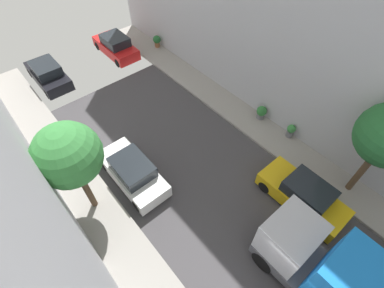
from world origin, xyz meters
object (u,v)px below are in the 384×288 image
(street_tree_2, at_px, (68,156))
(potted_plant_5, at_px, (261,112))
(parked_car_right_3, at_px, (116,46))
(parked_car_left_2, at_px, (133,172))
(potted_plant_1, at_px, (291,130))
(parked_car_left_3, at_px, (48,74))
(potted_plant_3, at_px, (157,41))
(parked_car_right_2, at_px, (304,195))

(street_tree_2, relative_size, potted_plant_5, 5.90)
(potted_plant_5, bearing_deg, parked_car_right_3, 103.69)
(parked_car_left_2, distance_m, potted_plant_1, 9.11)
(parked_car_left_3, bearing_deg, parked_car_left_2, -90.00)
(parked_car_left_2, height_order, parked_car_right_3, same)
(parked_car_left_2, bearing_deg, parked_car_left_3, 90.00)
(parked_car_right_3, height_order, potted_plant_3, parked_car_right_3)
(parked_car_left_3, relative_size, potted_plant_1, 4.97)
(potted_plant_1, bearing_deg, parked_car_left_2, 158.26)
(parked_car_left_2, distance_m, parked_car_right_3, 12.07)
(parked_car_left_3, bearing_deg, parked_car_right_3, 1.01)
(parked_car_left_3, relative_size, potted_plant_3, 4.55)
(parked_car_left_3, bearing_deg, potted_plant_3, -8.52)
(potted_plant_3, bearing_deg, parked_car_right_3, 155.37)
(parked_car_right_3, relative_size, potted_plant_5, 4.81)
(parked_car_right_3, relative_size, potted_plant_1, 4.97)
(parked_car_left_2, height_order, potted_plant_3, parked_car_left_2)
(street_tree_2, height_order, potted_plant_5, street_tree_2)
(parked_car_right_3, distance_m, potted_plant_3, 3.22)
(parked_car_right_3, distance_m, street_tree_2, 13.63)
(street_tree_2, bearing_deg, potted_plant_1, -17.48)
(street_tree_2, distance_m, potted_plant_5, 11.19)
(potted_plant_1, bearing_deg, potted_plant_3, 90.62)
(parked_car_right_3, bearing_deg, potted_plant_3, -24.63)
(parked_car_left_3, xyz_separation_m, street_tree_2, (-2.26, -10.70, 3.23))
(parked_car_left_2, relative_size, parked_car_right_3, 1.00)
(potted_plant_1, distance_m, potted_plant_3, 12.83)
(parked_car_right_2, relative_size, potted_plant_5, 4.81)
(potted_plant_5, bearing_deg, parked_car_left_3, 124.83)
(parked_car_right_2, relative_size, potted_plant_1, 4.97)
(street_tree_2, distance_m, potted_plant_3, 14.57)
(parked_car_left_2, distance_m, parked_car_left_3, 10.70)
(parked_car_left_3, xyz_separation_m, potted_plant_3, (8.33, -1.25, -0.04))
(parked_car_right_2, height_order, parked_car_right_3, same)
(potted_plant_1, bearing_deg, parked_car_left_3, 121.02)
(parked_car_right_2, xyz_separation_m, street_tree_2, (-7.66, 6.34, 3.23))
(potted_plant_3, bearing_deg, potted_plant_1, -89.38)
(parked_car_left_3, height_order, street_tree_2, street_tree_2)
(parked_car_right_3, relative_size, potted_plant_3, 4.55)
(parked_car_left_2, height_order, street_tree_2, street_tree_2)
(parked_car_left_3, height_order, parked_car_right_2, same)
(potted_plant_5, bearing_deg, parked_car_left_2, 171.20)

